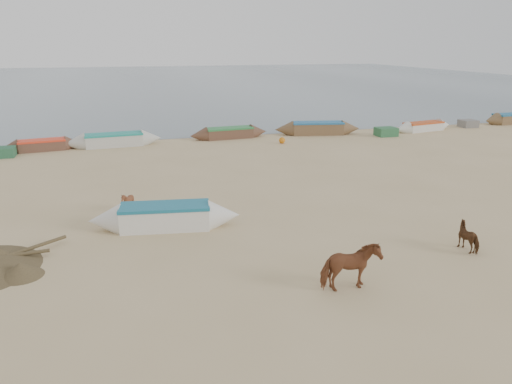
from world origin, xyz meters
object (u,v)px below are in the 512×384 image
calf_front (128,202)px  near_canoe (165,217)px  cow_adult (350,267)px  calf_right (470,237)px

calf_front → near_canoe: bearing=9.0°
cow_adult → calf_right: cow_adult is taller
cow_adult → calf_front: (-5.82, 8.82, -0.27)m
cow_adult → calf_front: size_ratio=1.91×
calf_right → near_canoe: calf_right is taller
cow_adult → calf_front: 10.57m
cow_adult → near_canoe: 7.91m
cow_adult → near_canoe: cow_adult is taller
cow_adult → near_canoe: (-4.52, 6.48, -0.24)m
cow_adult → calf_right: 5.48m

